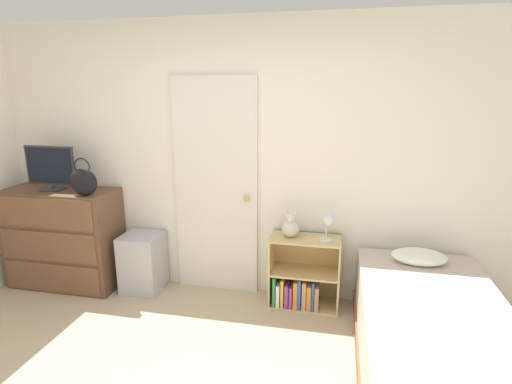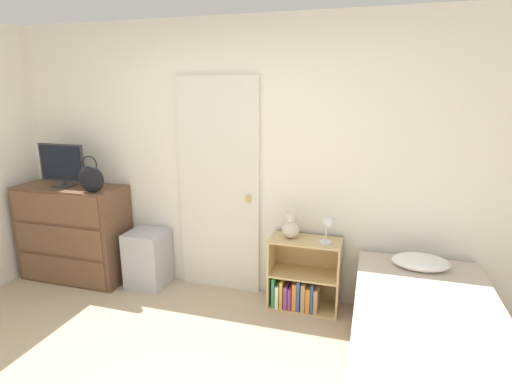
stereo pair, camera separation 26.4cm
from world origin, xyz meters
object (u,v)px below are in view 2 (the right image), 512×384
tv (62,164)px  bookshelf (301,282)px  dresser (74,233)px  bed (426,347)px  desk_lamp (328,225)px  teddy_bear (291,227)px  handbag (91,179)px  storage_bin (148,259)px

tv → bookshelf: size_ratio=0.78×
dresser → bed: bearing=-11.5°
dresser → tv: bearing=-152.8°
dresser → bed: size_ratio=0.60×
dresser → tv: size_ratio=2.15×
bookshelf → tv: bearing=-177.9°
desk_lamp → bed: (0.74, -0.70, -0.55)m
dresser → bookshelf: 2.38m
teddy_bear → desk_lamp: (0.33, -0.04, 0.07)m
bed → dresser: bearing=168.5°
handbag → desk_lamp: bearing=4.5°
bed → teddy_bear: bearing=145.1°
bookshelf → bed: size_ratio=0.36×
bookshelf → teddy_bear: (-0.11, 0.01, 0.52)m
bookshelf → teddy_bear: 0.53m
storage_bin → desk_lamp: size_ratio=2.30×
tv → teddy_bear: tv is taller
teddy_bear → bed: 1.39m
storage_bin → desk_lamp: 1.85m
tv → bed: size_ratio=0.28×
handbag → storage_bin: bearing=24.9°
desk_lamp → bed: 1.16m
handbag → teddy_bear: (1.86, 0.22, -0.36)m
storage_bin → handbag: bearing=-155.1°
dresser → storage_bin: bearing=3.6°
dresser → tv: tv is taller
handbag → bed: size_ratio=0.19×
teddy_bear → handbag: bearing=-173.4°
tv → desk_lamp: size_ratio=2.06×
teddy_bear → bed: teddy_bear is taller
handbag → storage_bin: size_ratio=0.62×
tv → bookshelf: 2.59m
dresser → teddy_bear: 2.27m
dresser → desk_lamp: size_ratio=4.43×
dresser → tv: (-0.04, -0.02, 0.72)m
bookshelf → bed: (0.96, -0.74, 0.04)m
bookshelf → desk_lamp: bearing=-10.1°
teddy_bear → desk_lamp: desk_lamp is taller
dresser → handbag: (0.39, -0.14, 0.63)m
handbag → teddy_bear: handbag is taller
bed → bookshelf: bearing=142.3°
dresser → handbag: 0.75m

